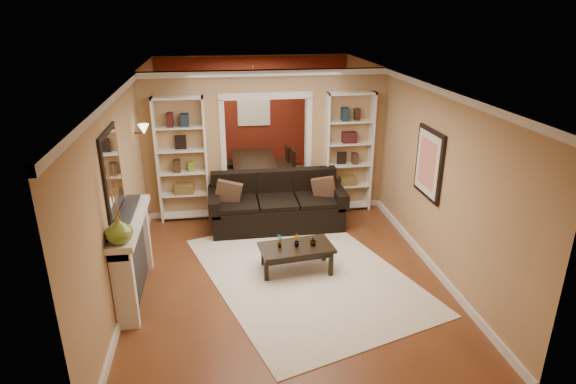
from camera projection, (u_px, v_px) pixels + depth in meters
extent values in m
plane|color=brown|center=(275.00, 237.00, 8.37)|extent=(8.00, 8.00, 0.00)
plane|color=white|center=(273.00, 79.00, 7.40)|extent=(8.00, 8.00, 0.00)
plane|color=tan|center=(254.00, 113.00, 11.57)|extent=(8.00, 0.00, 8.00)
plane|color=tan|center=(330.00, 301.00, 4.19)|extent=(8.00, 0.00, 8.00)
plane|color=tan|center=(132.00, 169.00, 7.57)|extent=(0.00, 8.00, 8.00)
plane|color=tan|center=(405.00, 157.00, 8.20)|extent=(0.00, 8.00, 8.00)
cube|color=tan|center=(266.00, 144.00, 8.99)|extent=(4.50, 0.15, 2.70)
cube|color=maroon|center=(254.00, 114.00, 11.55)|extent=(4.44, 0.04, 2.64)
cube|color=#8CA5CC|center=(254.00, 105.00, 11.43)|extent=(0.78, 0.03, 0.98)
cube|color=white|center=(305.00, 274.00, 7.20)|extent=(3.61, 4.29, 0.01)
cube|color=black|center=(277.00, 202.00, 8.63)|extent=(2.42, 1.05, 0.95)
cube|color=brown|center=(228.00, 194.00, 8.41)|extent=(0.46, 0.20, 0.44)
cube|color=brown|center=(324.00, 189.00, 8.66)|extent=(0.42, 0.25, 0.41)
cube|color=black|center=(296.00, 258.00, 7.24)|extent=(1.14, 0.71, 0.41)
imported|color=#336626|center=(280.00, 241.00, 7.09)|extent=(0.13, 0.13, 0.21)
imported|color=#336626|center=(296.00, 241.00, 7.13)|extent=(0.11, 0.12, 0.18)
imported|color=#336626|center=(313.00, 240.00, 7.17)|extent=(0.13, 0.13, 0.17)
cube|color=white|center=(182.00, 160.00, 8.69)|extent=(0.90, 0.30, 2.30)
cube|color=white|center=(348.00, 153.00, 9.12)|extent=(0.90, 0.30, 2.30)
cube|color=white|center=(135.00, 258.00, 6.49)|extent=(0.32, 1.70, 1.16)
imported|color=olive|center=(119.00, 229.00, 5.58)|extent=(0.36, 0.36, 0.34)
cube|color=silver|center=(112.00, 173.00, 6.03)|extent=(0.03, 0.95, 1.10)
cube|color=#FFE0A5|center=(140.00, 131.00, 7.92)|extent=(0.18, 0.18, 0.22)
cube|color=black|center=(428.00, 164.00, 7.20)|extent=(0.04, 0.85, 1.05)
imported|color=black|center=(256.00, 172.00, 10.73)|extent=(1.69, 0.94, 0.60)
cube|color=black|center=(231.00, 173.00, 10.34)|extent=(0.51, 0.51, 0.80)
cube|color=black|center=(282.00, 168.00, 10.47)|extent=(0.48, 0.48, 0.91)
cube|color=black|center=(230.00, 164.00, 10.88)|extent=(0.46, 0.46, 0.85)
cube|color=black|center=(278.00, 162.00, 11.04)|extent=(0.52, 0.52, 0.81)
cube|color=#40261D|center=(258.00, 94.00, 10.13)|extent=(0.50, 0.50, 0.30)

